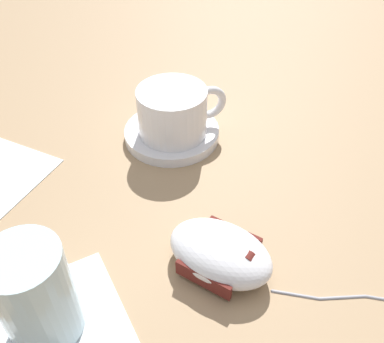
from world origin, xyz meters
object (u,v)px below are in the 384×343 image
(coffee_cup, at_px, (174,112))
(drinking_glass, at_px, (35,294))
(saucer, at_px, (172,133))
(computer_mouse, at_px, (220,252))

(coffee_cup, height_order, drinking_glass, drinking_glass)
(saucer, bearing_deg, coffee_cup, 15.38)
(computer_mouse, relative_size, drinking_glass, 1.28)
(coffee_cup, distance_m, drinking_glass, 0.28)
(saucer, bearing_deg, drinking_glass, -45.63)
(coffee_cup, bearing_deg, computer_mouse, -11.86)
(coffee_cup, height_order, computer_mouse, coffee_cup)
(saucer, height_order, coffee_cup, coffee_cup)
(computer_mouse, height_order, drinking_glass, drinking_glass)
(saucer, height_order, computer_mouse, computer_mouse)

